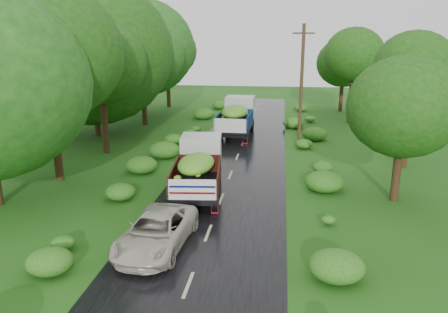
% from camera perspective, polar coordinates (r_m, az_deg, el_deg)
% --- Properties ---
extents(ground, '(120.00, 120.00, 0.00)m').
position_cam_1_polar(ground, '(15.11, -4.69, -16.42)').
color(ground, '#19450E').
rests_on(ground, ground).
extents(road, '(6.50, 80.00, 0.02)m').
position_cam_1_polar(road, '(19.45, -1.59, -8.69)').
color(road, black).
rests_on(road, ground).
extents(road_lines, '(0.12, 69.60, 0.00)m').
position_cam_1_polar(road_lines, '(20.36, -1.14, -7.52)').
color(road_lines, '#BFB78C').
rests_on(road_lines, road).
extents(truck_near, '(2.89, 6.54, 2.67)m').
position_cam_1_polar(truck_near, '(22.62, -3.33, -1.17)').
color(truck_near, black).
rests_on(truck_near, ground).
extents(truck_far, '(2.66, 7.07, 2.94)m').
position_cam_1_polar(truck_far, '(36.07, 1.71, 5.39)').
color(truck_far, black).
rests_on(truck_far, ground).
extents(car, '(2.60, 5.03, 1.36)m').
position_cam_1_polar(car, '(17.26, -8.80, -9.65)').
color(car, beige).
rests_on(car, road).
extents(utility_pole, '(1.55, 0.25, 8.83)m').
position_cam_1_polar(utility_pole, '(32.37, 10.07, 9.15)').
color(utility_pole, '#382616').
rests_on(utility_pole, ground).
extents(trees_left, '(7.18, 35.01, 9.03)m').
position_cam_1_polar(trees_left, '(36.02, -15.06, 12.58)').
color(trees_left, black).
rests_on(trees_left, ground).
extents(trees_right, '(5.17, 30.56, 7.84)m').
position_cam_1_polar(trees_right, '(36.36, 18.22, 10.83)').
color(trees_right, black).
rests_on(trees_right, ground).
extents(shrubs, '(11.90, 44.00, 0.70)m').
position_cam_1_polar(shrubs, '(27.74, 1.32, -0.49)').
color(shrubs, '#175614').
rests_on(shrubs, ground).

